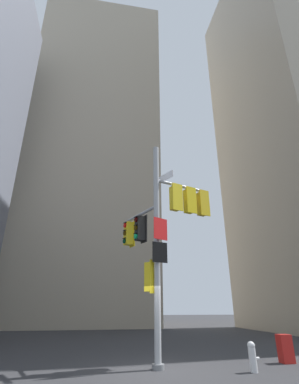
{
  "coord_description": "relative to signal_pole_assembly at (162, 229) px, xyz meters",
  "views": [
    {
      "loc": [
        -2.0,
        -10.08,
        1.84
      ],
      "look_at": [
        -0.21,
        0.37,
        6.15
      ],
      "focal_mm": 26.41,
      "sensor_mm": 36.0,
      "label": 1
    }
  ],
  "objects": [
    {
      "name": "ground",
      "position": [
        -0.33,
        -0.58,
        -4.7
      ],
      "size": [
        120.0,
        120.0,
        0.0
      ],
      "primitive_type": "plane",
      "color": "#2D2D30"
    },
    {
      "name": "building_mid_block",
      "position": [
        -3.94,
        23.68,
        15.78
      ],
      "size": [
        14.94,
        14.94,
        40.96
      ],
      "primitive_type": "cube",
      "color": "tan",
      "rests_on": "ground"
    },
    {
      "name": "newspaper_box",
      "position": [
        4.35,
        -0.26,
        -4.24
      ],
      "size": [
        0.45,
        0.36,
        0.91
      ],
      "color": "red",
      "rests_on": "ground"
    },
    {
      "name": "signal_pole_assembly",
      "position": [
        0.0,
        0.0,
        0.0
      ],
      "size": [
        3.55,
        2.88,
        8.01
      ],
      "color": "#9EA0A3",
      "rests_on": "ground"
    },
    {
      "name": "fire_hydrant",
      "position": [
        2.44,
        -1.45,
        -4.26
      ],
      "size": [
        0.33,
        0.23,
        0.84
      ],
      "color": "silver",
      "rests_on": "ground"
    }
  ]
}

